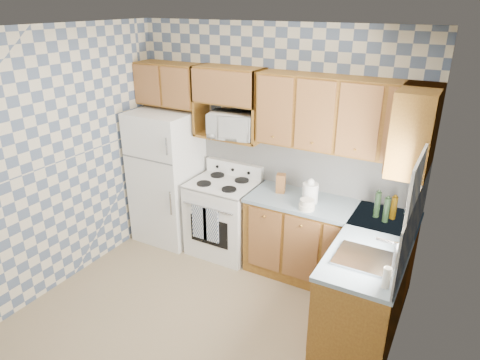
# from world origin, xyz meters

# --- Properties ---
(floor) EXTENTS (3.40, 3.40, 0.00)m
(floor) POSITION_xyz_m (0.00, 0.00, 0.00)
(floor) COLOR #917C58
(floor) RESTS_ON ground
(back_wall) EXTENTS (3.40, 0.02, 2.70)m
(back_wall) POSITION_xyz_m (0.00, 1.60, 1.35)
(back_wall) COLOR slate
(back_wall) RESTS_ON ground
(right_wall) EXTENTS (0.02, 3.20, 2.70)m
(right_wall) POSITION_xyz_m (1.70, 0.00, 1.35)
(right_wall) COLOR slate
(right_wall) RESTS_ON ground
(backsplash_back) EXTENTS (2.60, 0.02, 0.56)m
(backsplash_back) POSITION_xyz_m (0.40, 1.59, 1.20)
(backsplash_back) COLOR silver
(backsplash_back) RESTS_ON back_wall
(backsplash_right) EXTENTS (0.02, 1.60, 0.56)m
(backsplash_right) POSITION_xyz_m (1.69, 0.80, 1.20)
(backsplash_right) COLOR silver
(backsplash_right) RESTS_ON right_wall
(refrigerator) EXTENTS (0.75, 0.70, 1.68)m
(refrigerator) POSITION_xyz_m (-1.27, 1.25, 0.84)
(refrigerator) COLOR white
(refrigerator) RESTS_ON floor
(stove_body) EXTENTS (0.76, 0.65, 0.90)m
(stove_body) POSITION_xyz_m (-0.47, 1.28, 0.45)
(stove_body) COLOR white
(stove_body) RESTS_ON floor
(cooktop) EXTENTS (0.76, 0.65, 0.02)m
(cooktop) POSITION_xyz_m (-0.47, 1.28, 0.91)
(cooktop) COLOR silver
(cooktop) RESTS_ON stove_body
(backguard) EXTENTS (0.76, 0.08, 0.17)m
(backguard) POSITION_xyz_m (-0.47, 1.55, 1.00)
(backguard) COLOR white
(backguard) RESTS_ON cooktop
(dish_towel_left) EXTENTS (0.20, 0.02, 0.42)m
(dish_towel_left) POSITION_xyz_m (-0.58, 0.93, 0.52)
(dish_towel_left) COLOR navy
(dish_towel_left) RESTS_ON stove_body
(dish_towel_right) EXTENTS (0.20, 0.02, 0.42)m
(dish_towel_right) POSITION_xyz_m (-0.43, 0.93, 0.52)
(dish_towel_right) COLOR navy
(dish_towel_right) RESTS_ON stove_body
(base_cabinets_back) EXTENTS (1.75, 0.60, 0.88)m
(base_cabinets_back) POSITION_xyz_m (0.82, 1.30, 0.44)
(base_cabinets_back) COLOR brown
(base_cabinets_back) RESTS_ON floor
(base_cabinets_right) EXTENTS (0.60, 1.60, 0.88)m
(base_cabinets_right) POSITION_xyz_m (1.40, 0.80, 0.44)
(base_cabinets_right) COLOR brown
(base_cabinets_right) RESTS_ON floor
(countertop_back) EXTENTS (1.77, 0.63, 0.04)m
(countertop_back) POSITION_xyz_m (0.82, 1.30, 0.90)
(countertop_back) COLOR slate
(countertop_back) RESTS_ON base_cabinets_back
(countertop_right) EXTENTS (0.63, 1.60, 0.04)m
(countertop_right) POSITION_xyz_m (1.40, 0.80, 0.90)
(countertop_right) COLOR slate
(countertop_right) RESTS_ON base_cabinets_right
(upper_cabinets_back) EXTENTS (1.75, 0.33, 0.74)m
(upper_cabinets_back) POSITION_xyz_m (0.82, 1.44, 1.85)
(upper_cabinets_back) COLOR brown
(upper_cabinets_back) RESTS_ON back_wall
(upper_cabinets_fridge) EXTENTS (0.82, 0.33, 0.50)m
(upper_cabinets_fridge) POSITION_xyz_m (-1.29, 1.44, 1.97)
(upper_cabinets_fridge) COLOR brown
(upper_cabinets_fridge) RESTS_ON back_wall
(upper_cabinets_right) EXTENTS (0.33, 0.70, 0.74)m
(upper_cabinets_right) POSITION_xyz_m (1.53, 1.25, 1.85)
(upper_cabinets_right) COLOR brown
(upper_cabinets_right) RESTS_ON right_wall
(microwave_shelf) EXTENTS (0.80, 0.33, 0.03)m
(microwave_shelf) POSITION_xyz_m (-0.47, 1.44, 1.44)
(microwave_shelf) COLOR brown
(microwave_shelf) RESTS_ON back_wall
(microwave) EXTENTS (0.57, 0.44, 0.29)m
(microwave) POSITION_xyz_m (-0.40, 1.39, 1.59)
(microwave) COLOR white
(microwave) RESTS_ON microwave_shelf
(sink) EXTENTS (0.48, 0.40, 0.03)m
(sink) POSITION_xyz_m (1.40, 0.45, 0.93)
(sink) COLOR #B7B7BC
(sink) RESTS_ON countertop_right
(window) EXTENTS (0.02, 0.66, 0.86)m
(window) POSITION_xyz_m (1.69, 0.45, 1.45)
(window) COLOR white
(window) RESTS_ON right_wall
(bottle_0) EXTENTS (0.06, 0.06, 0.27)m
(bottle_0) POSITION_xyz_m (1.30, 1.27, 1.05)
(bottle_0) COLOR black
(bottle_0) RESTS_ON countertop_back
(bottle_1) EXTENTS (0.06, 0.06, 0.25)m
(bottle_1) POSITION_xyz_m (1.40, 1.21, 1.05)
(bottle_1) COLOR black
(bottle_1) RESTS_ON countertop_back
(bottle_2) EXTENTS (0.06, 0.06, 0.23)m
(bottle_2) POSITION_xyz_m (1.45, 1.31, 1.04)
(bottle_2) COLOR #503507
(bottle_2) RESTS_ON countertop_back
(knife_block) EXTENTS (0.12, 0.12, 0.21)m
(knife_block) POSITION_xyz_m (0.24, 1.35, 1.03)
(knife_block) COLOR brown
(knife_block) RESTS_ON countertop_back
(electric_kettle) EXTENTS (0.17, 0.17, 0.21)m
(electric_kettle) POSITION_xyz_m (0.61, 1.27, 1.03)
(electric_kettle) COLOR white
(electric_kettle) RESTS_ON countertop_back
(food_containers) EXTENTS (0.16, 0.16, 0.11)m
(food_containers) POSITION_xyz_m (0.64, 1.09, 0.97)
(food_containers) COLOR silver
(food_containers) RESTS_ON countertop_back
(soap_bottle) EXTENTS (0.06, 0.06, 0.17)m
(soap_bottle) POSITION_xyz_m (1.62, 0.16, 1.01)
(soap_bottle) COLOR silver
(soap_bottle) RESTS_ON countertop_right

